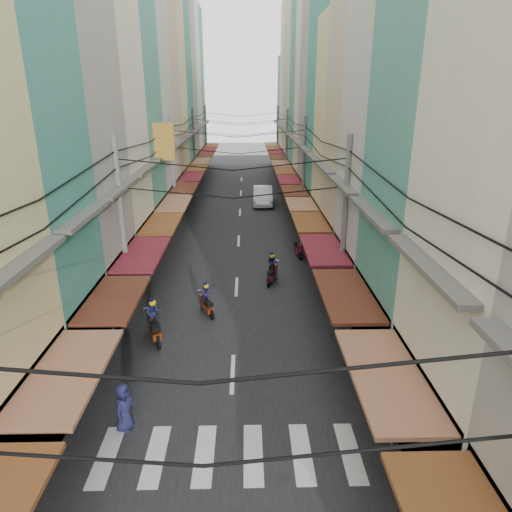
{
  "coord_description": "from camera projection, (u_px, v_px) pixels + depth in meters",
  "views": [
    {
      "loc": [
        0.55,
        -16.4,
        9.82
      ],
      "look_at": [
        1.03,
        5.32,
        2.0
      ],
      "focal_mm": 32.0,
      "sensor_mm": 36.0,
      "label": 1
    }
  ],
  "objects": [
    {
      "name": "ground",
      "position": [
        234.0,
        346.0,
        18.74
      ],
      "size": [
        160.0,
        160.0,
        0.0
      ],
      "primitive_type": "plane",
      "color": "slate",
      "rests_on": "ground"
    },
    {
      "name": "road",
      "position": [
        240.0,
        218.0,
        37.55
      ],
      "size": [
        10.0,
        80.0,
        0.02
      ],
      "primitive_type": "cube",
      "color": "black",
      "rests_on": "ground"
    },
    {
      "name": "sidewalk_left",
      "position": [
        161.0,
        219.0,
        37.41
      ],
      "size": [
        3.0,
        80.0,
        0.06
      ],
      "primitive_type": "cube",
      "color": "gray",
      "rests_on": "ground"
    },
    {
      "name": "sidewalk_right",
      "position": [
        318.0,
        218.0,
        37.68
      ],
      "size": [
        3.0,
        80.0,
        0.06
      ],
      "primitive_type": "cube",
      "color": "gray",
      "rests_on": "ground"
    },
    {
      "name": "crosswalk",
      "position": [
        229.0,
        454.0,
        13.09
      ],
      "size": [
        7.55,
        2.4,
        0.01
      ],
      "color": "silver",
      "rests_on": "ground"
    },
    {
      "name": "building_row_left",
      "position": [
        120.0,
        93.0,
        30.85
      ],
      "size": [
        7.8,
        67.67,
        23.7
      ],
      "color": "beige",
      "rests_on": "ground"
    },
    {
      "name": "building_row_right",
      "position": [
        353.0,
        98.0,
        31.19
      ],
      "size": [
        7.8,
        68.98,
        22.59
      ],
      "color": "teal",
      "rests_on": "ground"
    },
    {
      "name": "utility_poles",
      "position": [
        238.0,
        143.0,
        30.63
      ],
      "size": [
        10.2,
        66.13,
        8.2
      ],
      "color": "slate",
      "rests_on": "ground"
    },
    {
      "name": "white_car",
      "position": [
        263.0,
        204.0,
        42.32
      ],
      "size": [
        5.8,
        2.39,
        2.03
      ],
      "primitive_type": "imported",
      "rotation": [
        0.0,
        0.0,
        -0.02
      ],
      "color": "silver",
      "rests_on": "ground"
    },
    {
      "name": "bicycle",
      "position": [
        422.0,
        355.0,
        18.1
      ],
      "size": [
        1.94,
        1.24,
        1.25
      ],
      "primitive_type": "imported",
      "rotation": [
        0.0,
        0.0,
        1.24
      ],
      "color": "black",
      "rests_on": "ground"
    },
    {
      "name": "moving_scooters",
      "position": [
        225.0,
        293.0,
        22.35
      ],
      "size": [
        7.56,
        12.19,
        1.96
      ],
      "color": "black",
      "rests_on": "ground"
    },
    {
      "name": "parked_scooters",
      "position": [
        345.0,
        384.0,
        15.49
      ],
      "size": [
        13.41,
        13.33,
        0.97
      ],
      "color": "black",
      "rests_on": "ground"
    },
    {
      "name": "pedestrians",
      "position": [
        130.0,
        314.0,
        19.14
      ],
      "size": [
        11.48,
        21.34,
        2.19
      ],
      "color": "#2B212D",
      "rests_on": "ground"
    },
    {
      "name": "market_umbrella",
      "position": [
        432.0,
        343.0,
        14.54
      ],
      "size": [
        2.45,
        2.45,
        2.58
      ],
      "color": "#B2B2B7",
      "rests_on": "ground"
    },
    {
      "name": "traffic_sign",
      "position": [
        398.0,
        392.0,
        12.83
      ],
      "size": [
        0.1,
        0.57,
        2.61
      ],
      "color": "slate",
      "rests_on": "ground"
    }
  ]
}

